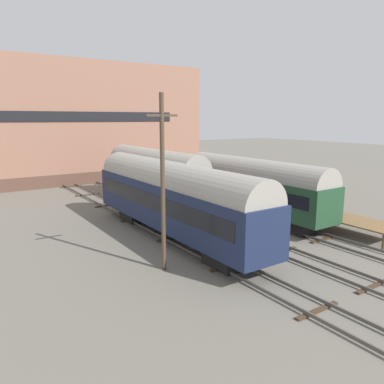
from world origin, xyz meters
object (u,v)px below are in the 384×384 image
at_px(person_worker, 245,234).
at_px(utility_pole, 163,182).
at_px(train_car_navy, 172,196).
at_px(bench, 329,208).
at_px(train_car_green, 252,184).
at_px(train_car_maroon, 154,173).

height_order(person_worker, utility_pole, utility_pole).
distance_m(train_car_navy, utility_pole, 5.74).
bearing_deg(person_worker, bench, -0.82).
relative_size(train_car_green, person_worker, 8.69).
distance_m(train_car_maroon, person_worker, 15.08).
relative_size(train_car_maroon, person_worker, 8.74).
xyz_separation_m(bench, person_worker, (-8.21, 0.12, -0.56)).
relative_size(bench, person_worker, 0.80).
distance_m(train_car_navy, bench, 11.88).
relative_size(train_car_green, bench, 10.82).
distance_m(train_car_maroon, bench, 16.45).
relative_size(train_car_navy, utility_pole, 1.92).
height_order(train_car_navy, person_worker, train_car_navy).
bearing_deg(train_car_navy, train_car_maroon, 67.93).
height_order(train_car_navy, utility_pole, utility_pole).
bearing_deg(train_car_maroon, bench, -66.09).
bearing_deg(bench, train_car_maroon, 113.91).
distance_m(train_car_navy, person_worker, 5.56).
relative_size(person_worker, utility_pole, 0.18).
xyz_separation_m(train_car_maroon, utility_pole, (-7.41, -14.80, 1.89)).
xyz_separation_m(bench, utility_pole, (-14.05, 0.18, 3.30)).
xyz_separation_m(train_car_navy, train_car_maroon, (4.22, 10.41, -0.03)).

